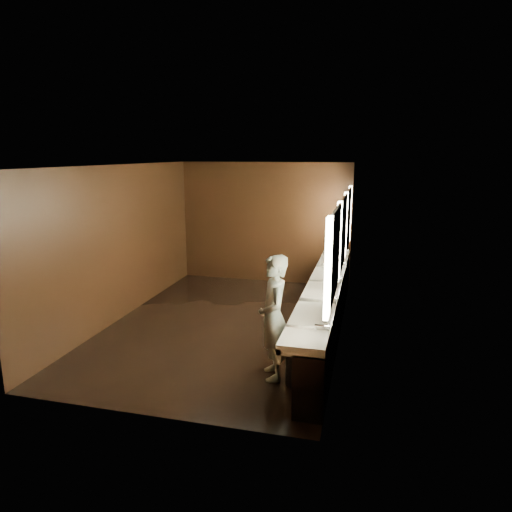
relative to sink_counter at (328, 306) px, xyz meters
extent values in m
plane|color=black|center=(-1.79, 0.00, -0.50)|extent=(6.00, 6.00, 0.00)
cube|color=#2D2D2B|center=(-1.79, 0.00, 2.30)|extent=(4.00, 6.00, 0.02)
cube|color=black|center=(-1.79, 3.00, 0.90)|extent=(4.00, 0.02, 2.80)
cube|color=black|center=(-1.79, -3.00, 0.90)|extent=(4.00, 0.02, 2.80)
cube|color=black|center=(-3.79, 0.00, 0.90)|extent=(0.02, 6.00, 2.80)
cube|color=black|center=(0.21, 0.00, 0.90)|extent=(0.02, 6.00, 2.80)
cube|color=black|center=(0.03, 0.00, -0.09)|extent=(0.36, 5.40, 0.81)
cube|color=silver|center=(-0.07, 0.00, 0.35)|extent=(0.55, 5.40, 0.12)
cube|color=silver|center=(-0.31, 0.00, 0.27)|extent=(0.06, 5.40, 0.18)
cylinder|color=silver|center=(0.12, -2.20, 0.49)|extent=(0.18, 0.04, 0.04)
cylinder|color=silver|center=(0.12, -1.10, 0.49)|extent=(0.18, 0.04, 0.04)
cylinder|color=silver|center=(0.12, 0.00, 0.49)|extent=(0.18, 0.04, 0.04)
cylinder|color=silver|center=(0.12, 1.10, 0.49)|extent=(0.18, 0.04, 0.04)
cylinder|color=silver|center=(0.12, 2.20, 0.49)|extent=(0.18, 0.04, 0.04)
cube|color=#FFF5C8|center=(0.18, -2.40, 1.25)|extent=(0.06, 0.22, 1.15)
cube|color=white|center=(0.19, -1.60, 1.25)|extent=(0.03, 1.32, 1.15)
cube|color=#FFF5C8|center=(0.18, -0.80, 1.25)|extent=(0.06, 0.23, 1.15)
cube|color=white|center=(0.19, 0.00, 1.25)|extent=(0.03, 1.32, 1.15)
cube|color=#FFF5C8|center=(0.18, 0.80, 1.25)|extent=(0.06, 0.23, 1.15)
cube|color=white|center=(0.19, 1.60, 1.25)|extent=(0.03, 1.32, 1.15)
cube|color=#FFF5C8|center=(0.18, 2.40, 1.25)|extent=(0.06, 0.22, 1.15)
imported|color=#7DB3BB|center=(-0.58, -1.70, 0.36)|extent=(0.61, 0.73, 1.70)
cylinder|color=black|center=(-0.22, -1.82, -0.24)|extent=(0.42, 0.42, 0.51)
camera|label=1|loc=(0.60, -7.33, 2.50)|focal=32.00mm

